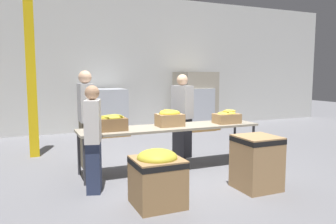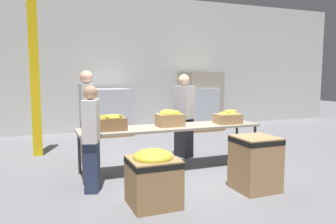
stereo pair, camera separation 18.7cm
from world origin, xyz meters
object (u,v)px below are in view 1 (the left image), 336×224
sorting_table (171,129)px  banana_box_2 (227,117)px  volunteer_2 (86,119)px  donation_bin_1 (257,161)px  pallet_stack_2 (195,101)px  donation_bin_0 (157,176)px  banana_box_0 (112,122)px  volunteer_1 (93,140)px  volunteer_0 (182,116)px  pallet_stack_1 (107,112)px  banana_box_1 (170,118)px  support_pillar (30,57)px  pallet_stack_0 (193,109)px

sorting_table → banana_box_2: bearing=-4.5°
volunteer_2 → donation_bin_1: size_ratio=2.22×
pallet_stack_2 → donation_bin_0: bearing=-122.5°
banana_box_2 → pallet_stack_2: 4.02m
pallet_stack_2 → banana_box_0: bearing=-133.1°
volunteer_1 → volunteer_2: 1.37m
volunteer_0 → pallet_stack_1: size_ratio=1.31×
banana_box_1 → volunteer_0: 0.92m
volunteer_2 → donation_bin_1: volunteer_2 is taller
sorting_table → donation_bin_1: donation_bin_1 is taller
sorting_table → volunteer_1: volunteer_1 is taller
donation_bin_1 → banana_box_0: bearing=142.3°
volunteer_1 → support_pillar: bearing=32.5°
volunteer_0 → volunteer_1: 2.42m
volunteer_2 → pallet_stack_0: (3.65, 2.85, -0.24)m
banana_box_0 → banana_box_2: (2.15, -0.04, -0.02)m
donation_bin_1 → donation_bin_0: bearing=180.0°
pallet_stack_1 → banana_box_1: bearing=-86.1°
volunteer_0 → banana_box_2: bearing=19.6°
donation_bin_1 → pallet_stack_0: (1.59, 5.03, 0.20)m
donation_bin_0 → pallet_stack_2: (3.27, 5.13, 0.47)m
banana_box_1 → volunteer_2: size_ratio=0.26×
volunteer_1 → pallet_stack_0: volunteer_1 is taller
volunteer_2 → pallet_stack_0: bearing=128.1°
volunteer_1 → volunteer_0: bearing=-40.5°
banana_box_1 → pallet_stack_1: (-0.26, 3.73, -0.28)m
volunteer_1 → donation_bin_0: volunteer_1 is taller
pallet_stack_0 → banana_box_2: bearing=-108.3°
volunteer_1 → pallet_stack_0: (3.78, 4.21, -0.13)m
volunteer_2 → pallet_stack_0: size_ratio=1.38×
banana_box_0 → donation_bin_0: bearing=-80.2°
pallet_stack_0 → donation_bin_0: bearing=-121.9°
sorting_table → donation_bin_0: 1.68m
pallet_stack_0 → volunteer_0: bearing=-121.3°
sorting_table → support_pillar: support_pillar is taller
banana_box_2 → pallet_stack_2: pallet_stack_2 is taller
volunteer_0 → donation_bin_0: 2.59m
support_pillar → volunteer_1: bearing=-73.8°
banana_box_1 → pallet_stack_1: size_ratio=0.36×
volunteer_0 → donation_bin_0: size_ratio=2.29×
banana_box_0 → donation_bin_0: (0.24, -1.38, -0.51)m
banana_box_2 → pallet_stack_0: pallet_stack_0 is taller
donation_bin_0 → banana_box_1: bearing=60.9°
volunteer_2 → donation_bin_0: (0.51, -2.18, -0.48)m
volunteer_0 → donation_bin_1: size_ratio=2.14×
donation_bin_0 → support_pillar: (-1.38, 3.35, 1.61)m
sorting_table → volunteer_0: volunteer_0 is taller
volunteer_1 → pallet_stack_0: 5.65m
volunteer_2 → donation_bin_0: size_ratio=2.38×
sorting_table → donation_bin_0: bearing=-120.0°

